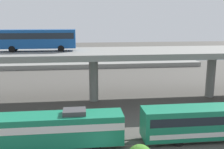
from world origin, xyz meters
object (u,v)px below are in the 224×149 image
(parked_car_1, at_px, (89,58))
(transit_bus_on_overpass, at_px, (37,38))
(parked_car_2, at_px, (46,57))
(parked_car_3, at_px, (172,56))
(parked_car_0, at_px, (22,59))
(train_locomotive, at_px, (42,129))

(parked_car_1, bearing_deg, transit_bus_on_overpass, -104.87)
(transit_bus_on_overpass, relative_size, parked_car_2, 2.77)
(transit_bus_on_overpass, distance_m, parked_car_3, 50.37)
(parked_car_2, bearing_deg, parked_car_3, -3.30)
(parked_car_0, relative_size, parked_car_3, 0.91)
(parked_car_0, height_order, parked_car_1, same)
(train_locomotive, distance_m, parked_car_3, 61.13)
(train_locomotive, bearing_deg, parked_car_2, -83.40)
(parked_car_0, bearing_deg, transit_bus_on_overpass, 106.29)
(parked_car_2, bearing_deg, train_locomotive, -83.40)
(train_locomotive, height_order, parked_car_0, train_locomotive)
(parked_car_0, distance_m, parked_car_1, 19.34)
(train_locomotive, xyz_separation_m, parked_car_0, (-12.67, 51.03, -0.16))
(train_locomotive, xyz_separation_m, parked_car_2, (-6.26, 54.13, -0.16))
(transit_bus_on_overpass, bearing_deg, parked_car_1, -104.87)
(transit_bus_on_overpass, bearing_deg, parked_car_2, -84.42)
(train_locomotive, bearing_deg, parked_car_0, -76.06)
(parked_car_0, xyz_separation_m, parked_car_3, (44.95, 0.88, 0.00))
(train_locomotive, relative_size, transit_bus_on_overpass, 1.38)
(transit_bus_on_overpass, height_order, parked_car_2, transit_bus_on_overpass)
(parked_car_1, bearing_deg, parked_car_3, 1.05)
(parked_car_1, relative_size, parked_car_3, 0.96)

